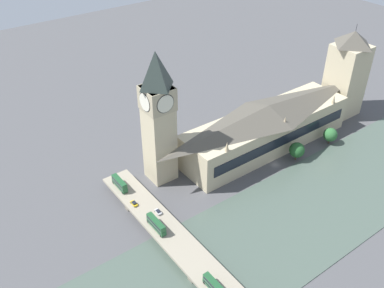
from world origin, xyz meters
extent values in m
plane|color=#4C4C4F|center=(0.00, 0.00, 0.00)|extent=(600.00, 600.00, 0.00)
cube|color=#47564C|center=(-33.81, 0.00, 0.15)|extent=(55.63, 360.00, 0.30)
cube|color=#C1B28E|center=(16.05, -8.00, 10.06)|extent=(26.11, 103.81, 20.12)
cube|color=black|center=(2.85, -8.00, 11.07)|extent=(0.40, 95.51, 6.04)
pyramid|color=#514C42|center=(16.05, -8.00, 23.26)|extent=(25.58, 101.74, 6.29)
cone|color=tan|center=(4.00, -47.45, 22.62)|extent=(2.20, 2.20, 5.00)
cone|color=tan|center=(4.00, -8.00, 22.62)|extent=(2.20, 2.20, 5.00)
cone|color=tan|center=(4.00, 31.45, 22.62)|extent=(2.20, 2.20, 5.00)
cube|color=#C1B28E|center=(27.85, 54.20, 25.56)|extent=(12.60, 12.60, 51.12)
cube|color=tan|center=(27.85, 54.20, 45.45)|extent=(13.35, 13.35, 11.34)
cylinder|color=black|center=(21.37, 54.20, 45.45)|extent=(0.50, 9.14, 9.14)
cylinder|color=silver|center=(21.24, 54.20, 45.45)|extent=(0.62, 8.47, 8.47)
cylinder|color=black|center=(34.32, 54.20, 45.45)|extent=(0.50, 9.14, 9.14)
cylinder|color=silver|center=(34.45, 54.20, 45.45)|extent=(0.62, 8.47, 8.47)
cylinder|color=black|center=(27.85, 47.73, 45.45)|extent=(9.14, 0.50, 9.14)
cylinder|color=silver|center=(27.85, 47.60, 45.45)|extent=(8.47, 0.62, 8.47)
cylinder|color=black|center=(27.85, 60.68, 45.45)|extent=(9.14, 0.50, 9.14)
cylinder|color=silver|center=(27.85, 60.81, 45.45)|extent=(8.47, 0.62, 8.47)
pyramid|color=#2D3833|center=(27.85, 54.20, 59.65)|extent=(12.85, 12.85, 17.07)
cube|color=#C1B28E|center=(16.05, -73.40, 22.38)|extent=(18.99, 18.99, 44.76)
pyramid|color=#514C42|center=(16.05, -73.40, 49.03)|extent=(18.99, 18.99, 8.54)
cylinder|color=#333338|center=(16.05, -73.40, 55.30)|extent=(0.30, 0.30, 4.00)
cube|color=gray|center=(-33.81, 75.28, 1.82)|extent=(3.00, 11.52, 3.63)
cube|color=gray|center=(16.33, 75.28, 1.82)|extent=(3.00, 11.52, 3.63)
cube|color=gray|center=(-33.81, 75.28, 4.23)|extent=(143.26, 13.55, 1.20)
cube|color=#235B33|center=(-6.30, 78.59, 6.27)|extent=(12.00, 2.47, 2.05)
cube|color=black|center=(-6.30, 78.59, 6.68)|extent=(10.80, 2.53, 0.90)
cube|color=#235B33|center=(-6.30, 78.59, 8.50)|extent=(11.76, 2.47, 2.41)
cube|color=black|center=(-6.30, 78.59, 8.62)|extent=(10.80, 2.53, 1.16)
cube|color=#1E4E2B|center=(-6.30, 78.59, 9.78)|extent=(11.64, 2.35, 0.16)
cylinder|color=black|center=(-1.12, 77.46, 5.35)|extent=(1.03, 0.28, 1.03)
cylinder|color=black|center=(-1.12, 79.71, 5.35)|extent=(1.03, 0.28, 1.03)
cylinder|color=black|center=(-11.37, 77.46, 5.35)|extent=(1.03, 0.28, 1.03)
cylinder|color=black|center=(-11.37, 79.71, 5.35)|extent=(1.03, 0.28, 1.03)
cube|color=#235B33|center=(-45.30, 78.33, 6.26)|extent=(10.84, 2.41, 1.97)
cube|color=black|center=(-45.30, 78.33, 6.65)|extent=(9.76, 2.47, 0.86)
cube|color=#235B33|center=(-45.30, 78.33, 8.39)|extent=(10.63, 2.41, 2.31)
cube|color=black|center=(-45.30, 78.33, 8.51)|extent=(9.76, 2.47, 1.11)
cube|color=#1E4E2B|center=(-45.30, 78.33, 9.63)|extent=(10.52, 2.29, 0.16)
cylinder|color=black|center=(-40.77, 77.23, 5.39)|extent=(1.11, 0.28, 1.11)
cylinder|color=black|center=(-40.77, 79.42, 5.39)|extent=(1.11, 0.28, 1.11)
cube|color=#235B33|center=(26.98, 78.15, 6.29)|extent=(11.25, 2.59, 2.04)
cube|color=black|center=(26.98, 78.15, 6.70)|extent=(10.12, 2.65, 0.90)
cube|color=#235B33|center=(26.98, 78.15, 8.52)|extent=(11.02, 2.59, 2.40)
cube|color=black|center=(26.98, 78.15, 8.64)|extent=(10.12, 2.65, 1.15)
cube|color=#1E4E2B|center=(26.98, 78.15, 9.80)|extent=(10.91, 2.46, 0.16)
cylinder|color=black|center=(31.72, 76.96, 5.38)|extent=(1.10, 0.28, 1.10)
cylinder|color=black|center=(31.72, 79.33, 5.38)|extent=(1.10, 0.28, 1.10)
cylinder|color=black|center=(22.35, 76.96, 5.38)|extent=(1.10, 0.28, 1.10)
cylinder|color=black|center=(22.35, 79.33, 5.38)|extent=(1.10, 0.28, 1.10)
cube|color=gold|center=(12.61, 78.69, 5.39)|extent=(4.14, 1.81, 0.62)
cube|color=black|center=(12.49, 78.69, 5.99)|extent=(2.15, 1.63, 0.60)
cylinder|color=black|center=(14.21, 77.88, 5.17)|extent=(0.69, 0.22, 0.69)
cylinder|color=black|center=(14.21, 79.51, 5.17)|extent=(0.69, 0.22, 0.69)
cylinder|color=black|center=(11.02, 77.88, 5.17)|extent=(0.69, 0.22, 0.69)
cylinder|color=black|center=(11.02, 79.51, 5.17)|extent=(0.69, 0.22, 0.69)
cube|color=silver|center=(1.47, 72.73, 5.41)|extent=(4.02, 1.75, 0.71)
cube|color=black|center=(1.35, 72.73, 5.99)|extent=(2.09, 1.58, 0.45)
cylinder|color=black|center=(3.04, 71.94, 5.15)|extent=(0.63, 0.22, 0.63)
cylinder|color=black|center=(3.04, 73.51, 5.15)|extent=(0.63, 0.22, 0.63)
cylinder|color=black|center=(-0.10, 71.94, 5.15)|extent=(0.63, 0.22, 0.63)
cylinder|color=black|center=(-0.10, 73.51, 5.15)|extent=(0.63, 0.22, 0.63)
cylinder|color=brown|center=(-3.75, -39.51, 1.25)|extent=(0.70, 0.70, 2.49)
sphere|color=#2D6633|center=(-3.75, -39.51, 5.84)|extent=(7.89, 7.89, 7.89)
cylinder|color=brown|center=(-3.42, -12.11, 1.49)|extent=(0.70, 0.70, 2.98)
sphere|color=#235628|center=(-3.42, -12.11, 6.50)|extent=(8.28, 8.28, 8.28)
camera|label=1|loc=(-120.32, 143.58, 138.26)|focal=40.00mm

